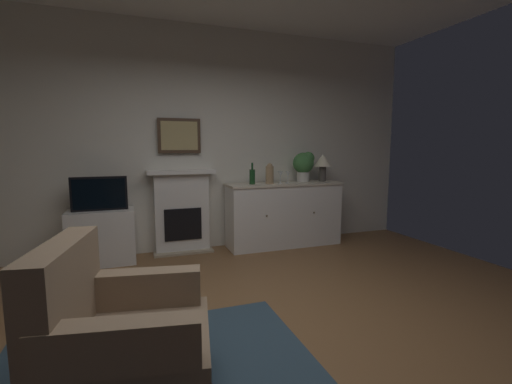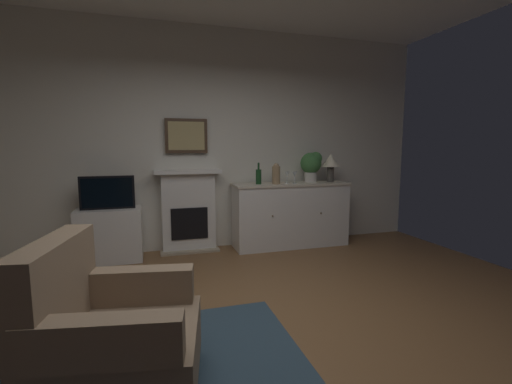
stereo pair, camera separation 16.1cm
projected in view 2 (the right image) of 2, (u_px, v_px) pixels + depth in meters
ground_plane at (262, 343)px, 2.59m from camera, size 6.34×5.06×0.10m
wall_rear at (207, 140)px, 4.77m from camera, size 6.34×0.06×2.98m
fireplace_unit at (189, 211)px, 4.68m from camera, size 0.87×0.30×1.10m
framed_picture at (186, 136)px, 4.60m from camera, size 0.55×0.04×0.45m
sideboard_cabinet at (291, 214)px, 4.93m from camera, size 1.64×0.49×0.90m
table_lamp at (331, 162)px, 5.01m from camera, size 0.26×0.26×0.40m
wine_bottle at (259, 176)px, 4.70m from camera, size 0.08×0.08×0.29m
wine_glass_left at (287, 175)px, 4.79m from camera, size 0.07×0.07×0.16m
wine_glass_center at (295, 175)px, 4.81m from camera, size 0.07×0.07×0.16m
vase_decorative at (276, 174)px, 4.74m from camera, size 0.11×0.11×0.28m
tv_cabinet at (110, 235)px, 4.28m from camera, size 0.75×0.42×0.65m
tv_set at (107, 193)px, 4.19m from camera, size 0.62×0.07×0.40m
potted_plant_small at (312, 164)px, 4.98m from camera, size 0.30×0.30×0.43m
armchair at (110, 336)px, 1.89m from camera, size 0.93×0.90×0.92m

